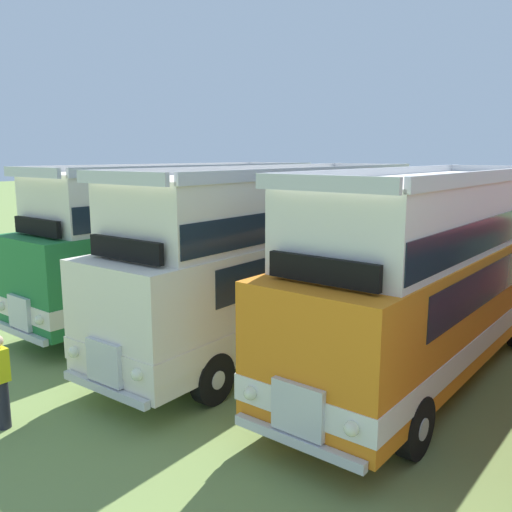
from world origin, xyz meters
name	(u,v)px	position (x,y,z in m)	size (l,w,h in m)	color
bus_first_in_row	(187,234)	(-15.87, 0.46, 2.36)	(2.94, 10.95, 4.52)	#237538
bus_second_in_row	(283,250)	(-11.90, -0.04, 2.36)	(2.65, 11.41, 4.52)	silver
bus_third_in_row	(433,270)	(-7.93, -0.13, 2.36)	(2.84, 10.17, 4.52)	orange
marshal_person	(0,381)	(-13.09, -7.13, 0.89)	(0.36, 0.24, 1.73)	#23232D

